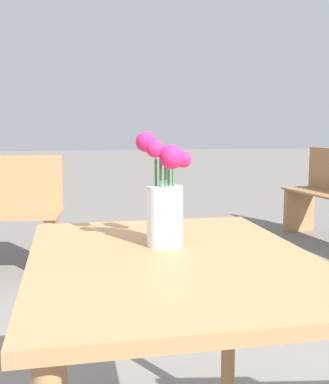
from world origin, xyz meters
name	(u,v)px	position (x,y,z in m)	size (l,w,h in m)	color
table_front	(172,296)	(0.00, 0.00, 0.62)	(0.74, 0.96, 0.73)	#9E7047
flower_vase	(165,203)	(0.00, 0.11, 0.85)	(0.15, 0.15, 0.32)	silver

